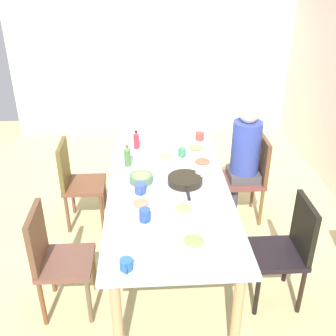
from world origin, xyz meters
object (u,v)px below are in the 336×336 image
(bowl_0, at_px, (141,178))
(serving_pan, at_px, (185,180))
(cup_1, at_px, (182,152))
(bottle_1, at_px, (127,156))
(chair_2, at_px, (251,174))
(chair_0, at_px, (288,246))
(person_2, at_px, (244,154))
(cup_5, at_px, (154,139))
(plate_2, at_px, (196,149))
(bowl_1, at_px, (166,160))
(cup_3, at_px, (145,215))
(cup_4, at_px, (200,174))
(chair_3, at_px, (54,255))
(plate_3, at_px, (194,242))
(cup_0, at_px, (126,265))
(plate_0, at_px, (183,209))
(cup_6, at_px, (140,189))
(dining_table, at_px, (168,191))
(plate_4, at_px, (202,163))
(plate_1, at_px, (141,204))
(chair_1, at_px, (76,179))
(cup_2, at_px, (200,136))
(bottle_0, at_px, (136,140))

(bowl_0, distance_m, serving_pan, 0.37)
(cup_1, relative_size, bottle_1, 0.54)
(chair_2, bearing_deg, chair_0, 0.00)
(person_2, xyz_separation_m, cup_5, (-0.27, -0.88, 0.06))
(plate_2, distance_m, bowl_1, 0.45)
(cup_3, relative_size, cup_4, 0.94)
(chair_3, bearing_deg, bowl_1, 135.60)
(plate_3, distance_m, bottle_1, 1.26)
(plate_3, xyz_separation_m, cup_1, (-1.33, 0.04, 0.03))
(chair_0, bearing_deg, cup_0, -69.20)
(chair_0, bearing_deg, serving_pan, -128.01)
(plate_0, height_order, cup_1, cup_1)
(chair_0, bearing_deg, cup_6, -111.50)
(person_2, distance_m, cup_5, 0.92)
(dining_table, bearing_deg, plate_4, 135.33)
(cup_4, bearing_deg, cup_3, -39.02)
(chair_3, height_order, cup_1, chair_3)
(plate_1, distance_m, cup_6, 0.19)
(chair_1, bearing_deg, chair_0, 56.87)
(serving_pan, relative_size, cup_5, 4.48)
(plate_2, relative_size, bowl_0, 1.17)
(plate_2, xyz_separation_m, cup_5, (-0.20, -0.41, 0.02))
(cup_1, bearing_deg, cup_6, -31.33)
(dining_table, relative_size, plate_3, 9.18)
(chair_1, xyz_separation_m, serving_pan, (0.57, 1.02, 0.28))
(cup_2, xyz_separation_m, cup_5, (0.05, -0.48, -0.00))
(serving_pan, distance_m, cup_0, 1.13)
(bottle_1, bearing_deg, serving_pan, 54.41)
(chair_1, relative_size, cup_3, 7.73)
(chair_3, xyz_separation_m, cup_4, (-0.64, 1.16, 0.30))
(person_2, height_order, cup_1, person_2)
(chair_2, xyz_separation_m, bottle_0, (-0.15, -1.15, 0.34))
(bowl_1, distance_m, cup_6, 0.52)
(bowl_0, bearing_deg, plate_4, 117.83)
(plate_4, distance_m, cup_1, 0.25)
(chair_1, distance_m, cup_2, 1.34)
(plate_0, distance_m, bottle_1, 0.89)
(bowl_0, height_order, cup_5, bowl_0)
(bowl_1, distance_m, cup_3, 0.88)
(cup_4, bearing_deg, plate_1, -52.33)
(serving_pan, height_order, cup_5, cup_5)
(chair_1, distance_m, plate_2, 1.22)
(plate_1, distance_m, cup_1, 0.94)
(dining_table, height_order, cup_6, cup_6)
(dining_table, relative_size, chair_0, 2.55)
(chair_0, bearing_deg, plate_1, -102.51)
(plate_4, bearing_deg, bottle_0, -122.03)
(plate_2, relative_size, bowl_1, 1.43)
(cup_0, bearing_deg, cup_2, 159.84)
(person_2, distance_m, cup_0, 1.95)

